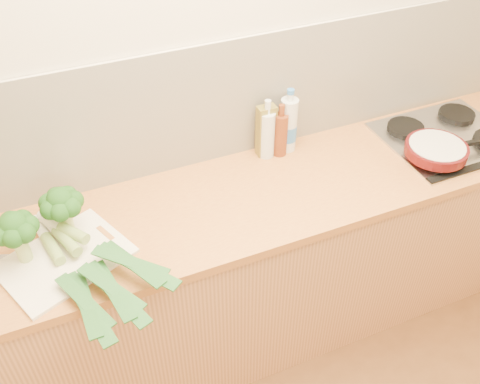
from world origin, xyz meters
The scene contains 14 objects.
room_shell centered at (0.00, 1.49, 1.17)m, with size 3.50×3.50×3.50m.
counter centered at (0.00, 1.20, 0.45)m, with size 3.20×0.62×0.90m.
gas_hob centered at (1.02, 1.20, 0.91)m, with size 0.58×0.50×0.04m.
chopping_board centered at (-0.74, 1.13, 0.91)m, with size 0.43×0.31×0.01m, color white.
broccoli_left centered at (-0.86, 1.18, 1.06)m, with size 0.16×0.16×0.21m.
broccoli_right centered at (-0.70, 1.25, 1.05)m, with size 0.16×0.16×0.21m.
leek_front centered at (-0.75, 1.09, 0.94)m, with size 0.20×0.67×0.04m.
leek_mid centered at (-0.69, 1.10, 0.95)m, with size 0.27×0.66×0.04m.
leek_back centered at (-0.64, 1.11, 0.97)m, with size 0.40×0.54×0.04m.
skillet centered at (0.85, 1.09, 0.96)m, with size 0.39×0.27×0.05m.
oil_tin centered at (0.19, 1.43, 1.02)m, with size 0.08×0.05×0.27m.
glass_bottle centered at (0.19, 1.42, 1.02)m, with size 0.07×0.07×0.28m.
amber_bottle centered at (0.25, 1.41, 1.01)m, with size 0.06×0.06×0.25m.
water_bottle centered at (0.30, 1.43, 1.02)m, with size 0.08×0.08×0.28m.
Camera 1 is at (-0.67, -0.30, 2.32)m, focal length 40.00 mm.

